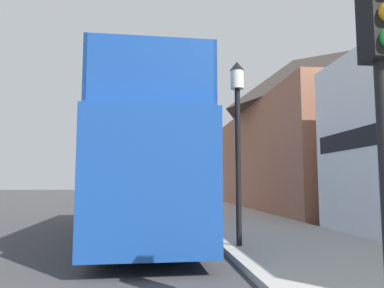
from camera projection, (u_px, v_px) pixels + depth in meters
ground_plane at (84, 209)px, 23.22m from camera, size 144.00×144.00×0.00m
sidewalk at (215, 210)px, 21.09m from camera, size 3.96×108.00×0.14m
brick_terrace_rear at (295, 134)px, 22.56m from camera, size 6.00×16.49×9.13m
tour_bus at (146, 173)px, 11.26m from camera, size 2.77×10.03×4.27m
parked_car_ahead_of_bus at (161, 201)px, 18.39m from camera, size 1.85×4.42×1.47m
traffic_signal at (382, 67)px, 3.63m from camera, size 0.28×0.42×3.47m
lamp_post_nearest at (238, 116)px, 8.93m from camera, size 0.35×0.35×4.36m
lamp_post_second at (197, 148)px, 18.03m from camera, size 0.35×0.35×4.55m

